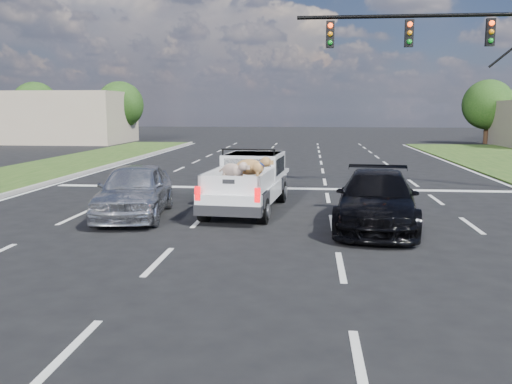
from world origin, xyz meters
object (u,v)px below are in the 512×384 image
black_coupe (377,200)px  traffic_signal (483,58)px  silver_sedan (134,190)px  pickup_truck (248,182)px

black_coupe → traffic_signal: bearing=64.5°
traffic_signal → silver_sedan: bearing=-150.2°
pickup_truck → black_coupe: (3.45, -2.02, -0.14)m
traffic_signal → pickup_truck: traffic_signal is taller
silver_sedan → black_coupe: 6.48m
traffic_signal → pickup_truck: bearing=-148.1°
traffic_signal → black_coupe: size_ratio=1.90×
traffic_signal → silver_sedan: size_ratio=2.12×
traffic_signal → silver_sedan: 13.09m
traffic_signal → black_coupe: 9.12m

